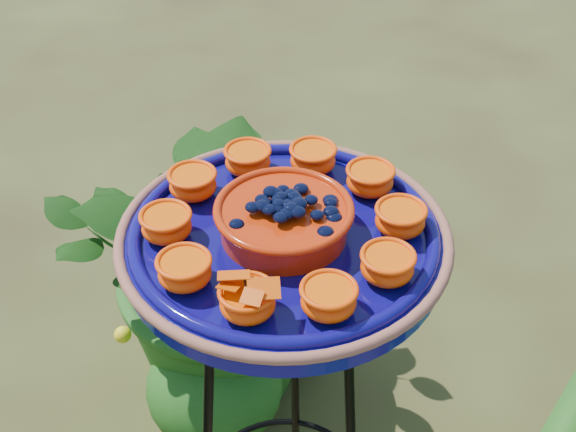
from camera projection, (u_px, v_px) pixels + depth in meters
The scene contains 3 objects.
tripod_stand at pixel (285, 411), 1.29m from camera, with size 0.40×0.40×0.84m.
feeder_dish at pixel (284, 235), 1.06m from camera, with size 0.56×0.56×0.10m.
shrub_back_left at pixel (234, 254), 1.78m from camera, with size 0.71×0.61×0.79m, color #1F5516.
Camera 1 is at (0.35, -0.56, 1.56)m, focal length 50.00 mm.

